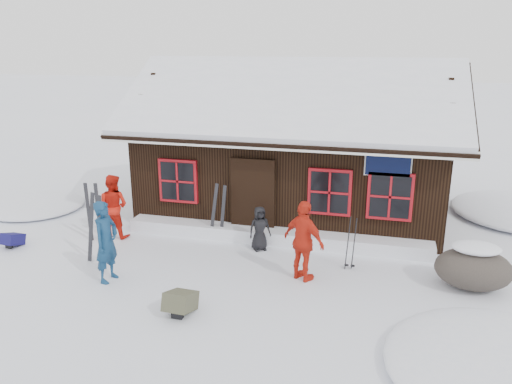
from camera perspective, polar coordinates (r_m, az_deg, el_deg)
ground at (r=10.98m, az=-8.32°, el=-9.25°), size 120.00×120.00×0.00m
mountain_hut at (r=14.60m, az=4.54°, el=3.99°), size 8.90×6.09×4.42m
snow_drift at (r=12.45m, az=2.11°, el=-4.99°), size 7.60×0.60×0.35m
snow_mounds at (r=12.14m, az=2.40°, el=-6.48°), size 20.60×13.20×0.48m
skier_teal at (r=10.71m, az=-16.74°, el=-5.45°), size 0.47×0.67×1.73m
skier_orange_left at (r=13.09m, az=-16.00°, el=-1.55°), size 0.81×0.64×1.64m
skier_orange_right at (r=10.33m, az=5.49°, el=-5.64°), size 1.08×0.87×1.72m
skier_crouched at (r=11.88m, az=0.43°, el=-4.18°), size 0.63×0.58×1.08m
boulder at (r=11.01m, az=23.61°, el=-7.93°), size 1.51×1.13×0.87m
ski_pair_left at (r=11.67m, az=-17.84°, el=-4.07°), size 0.57×0.19×1.69m
ski_pair_mid at (r=12.98m, az=-18.07°, el=-2.32°), size 0.37×0.07×1.55m
ski_pair_right at (r=12.50m, az=-4.34°, el=-2.38°), size 0.52×0.13×1.50m
ski_poles at (r=11.06m, az=10.78°, el=-5.87°), size 0.22×0.11×1.25m
backpack_blue at (r=13.54m, az=-26.06°, el=-5.11°), size 0.39×0.51×0.27m
backpack_olive at (r=9.45m, az=-8.60°, el=-12.67°), size 0.49×0.64×0.34m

